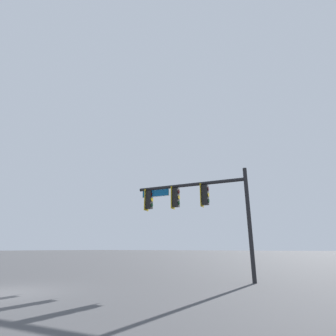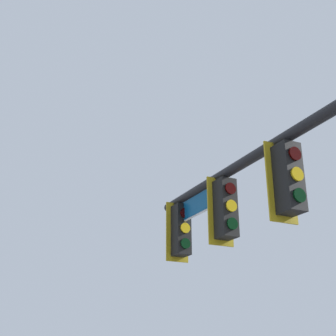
# 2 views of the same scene
# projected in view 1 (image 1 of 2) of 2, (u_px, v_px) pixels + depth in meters

# --- Properties ---
(signal_pole_near) EXTENTS (6.51, 1.07, 5.69)m
(signal_pole_near) POSITION_uv_depth(u_px,v_px,m) (194.00, 200.00, 14.75)
(signal_pole_near) COLOR black
(signal_pole_near) RESTS_ON ground_plane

